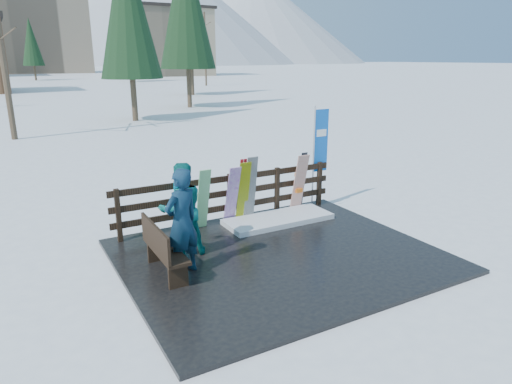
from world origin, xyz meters
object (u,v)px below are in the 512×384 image
snowboard_0 (180,200)px  snowboard_5 (299,183)px  snowboard_1 (203,199)px  snowboard_3 (232,195)px  snowboard_2 (243,192)px  person_front (182,222)px  person_back (182,210)px  bench (162,248)px  snowboard_4 (250,189)px  rental_flag (319,144)px

snowboard_0 → snowboard_5: (3.12, -0.00, -0.03)m
snowboard_1 → snowboard_3: 0.72m
snowboard_3 → snowboard_5: bearing=-0.0°
snowboard_5 → snowboard_0: bearing=180.0°
snowboard_2 → person_front: 2.85m
snowboard_1 → person_back: (-0.88, -1.05, 0.21)m
bench → snowboard_5: snowboard_5 is taller
snowboard_1 → person_front: 2.18m
person_front → person_back: bearing=-131.0°
snowboard_4 → person_back: person_back is taller
snowboard_2 → person_front: size_ratio=0.77×
bench → snowboard_5: bearing=22.7°
snowboard_4 → snowboard_1: bearing=180.0°
snowboard_0 → person_front: 1.95m
person_front → snowboard_2: bearing=-160.9°
snowboard_0 → rental_flag: rental_flag is taller
snowboard_5 → rental_flag: 1.19m
snowboard_2 → rental_flag: rental_flag is taller
bench → snowboard_0: size_ratio=0.96×
snowboard_1 → rental_flag: 3.49m
snowboard_0 → snowboard_2: 1.54m
snowboard_4 → snowboard_5: (1.39, 0.00, -0.05)m
snowboard_2 → snowboard_4: 0.20m
rental_flag → snowboard_4: bearing=-172.9°
bench → snowboard_0: (0.99, 1.72, 0.26)m
bench → snowboard_2: (2.53, 1.72, 0.22)m
snowboard_1 → snowboard_4: 1.20m
snowboard_1 → snowboard_3: bearing=0.0°
snowboard_3 → bench: bearing=-142.5°
snowboard_1 → person_back: person_back is taller
snowboard_4 → rental_flag: bearing=7.1°
snowboard_0 → snowboard_4: bearing=-0.0°
snowboard_2 → snowboard_5: snowboard_5 is taller
snowboard_5 → person_back: bearing=-163.2°
person_back → snowboard_0: bearing=-103.9°
snowboard_1 → rental_flag: bearing=4.6°
person_front → snowboard_1: bearing=-143.5°
snowboard_1 → snowboard_2: snowboard_2 is taller
snowboard_5 → person_front: size_ratio=0.78×
snowboard_2 → snowboard_4: size_ratio=0.94×
snowboard_1 → snowboard_4: bearing=-0.0°
bench → snowboard_3: bearing=37.5°
bench → snowboard_3: size_ratio=1.03×
rental_flag → bench: bearing=-157.8°
rental_flag → snowboard_1: bearing=-175.4°
person_front → snowboard_3: bearing=-156.8°
snowboard_2 → rental_flag: 2.52m
snowboard_3 → snowboard_5: 1.87m
snowboard_1 → snowboard_3: snowboard_1 is taller
snowboard_4 → rental_flag: (2.16, 0.27, 0.82)m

